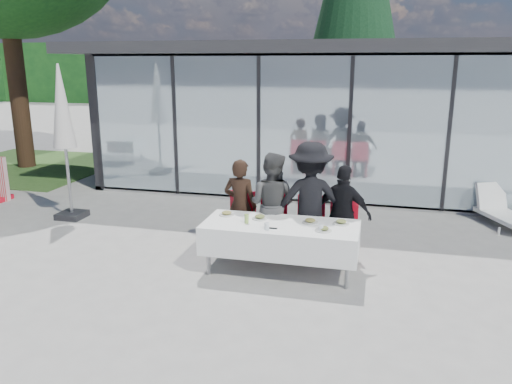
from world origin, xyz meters
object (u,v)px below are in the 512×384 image
folded_eyeglasses (272,228)px  diner_chair_a (241,218)px  dining_table (280,237)px  diner_b (272,204)px  diner_chair_c (310,224)px  diner_a (240,206)px  lounger (503,211)px  juice_bottle (247,219)px  diner_c (310,201)px  plate_a (227,213)px  plate_b (260,217)px  diner_d (343,214)px  plate_extra (323,229)px  diner_chair_d (343,226)px  diner_chair_b (272,221)px  plate_c (310,221)px  market_umbrella (63,117)px  plate_d (341,222)px

folded_eyeglasses → diner_chair_a: bearing=126.3°
dining_table → diner_b: (-0.28, 0.69, 0.30)m
dining_table → diner_chair_c: 0.82m
diner_a → lounger: size_ratio=1.05×
juice_bottle → diner_c: bearing=43.8°
plate_a → plate_b: 0.54m
diner_d → plate_b: diner_d is taller
dining_table → plate_extra: plate_extra is taller
plate_a → dining_table: bearing=-13.1°
diner_c → diner_chair_d: diner_c is taller
dining_table → diner_d: bearing=38.9°
diner_chair_b → plate_c: bearing=-41.2°
plate_c → market_umbrella: bearing=163.8°
dining_table → lounger: 4.93m
folded_eyeglasses → diner_chair_b: bearing=102.0°
plate_b → folded_eyeglasses: plate_b is taller
diner_chair_c → plate_b: bearing=-138.0°
diner_chair_a → lounger: 5.16m
plate_b → market_umbrella: size_ratio=0.08×
diner_a → plate_b: 0.71m
juice_bottle → plate_c: bearing=14.9°
diner_chair_d → diner_c: bearing=-173.1°
plate_a → juice_bottle: bearing=-37.3°
diner_b → diner_chair_b: bearing=-77.9°
plate_b → diner_d: bearing=24.4°
diner_b → plate_a: (-0.60, -0.48, -0.06)m
diner_chair_c → plate_d: size_ratio=4.18×
diner_c → market_umbrella: 5.08m
diner_c → diner_d: bearing=169.0°
diner_b → diner_c: diner_c is taller
diner_chair_c → plate_a: 1.35m
diner_c → plate_a: (-1.21, -0.48, -0.15)m
diner_b → folded_eyeglasses: diner_b is taller
diner_chair_a → diner_d: size_ratio=0.64×
diner_chair_d → plate_d: bearing=-89.3°
diner_chair_a → folded_eyeglasses: bearing=-53.7°
plate_c → plate_b: bearing=180.0°
diner_chair_c → plate_extra: bearing=-71.5°
juice_bottle → folded_eyeglasses: juice_bottle is taller
juice_bottle → diner_chair_a: bearing=110.5°
diner_chair_a → diner_c: diner_c is taller
diner_a → diner_chair_d: size_ratio=1.58×
diner_chair_d → diner_d: bearing=-90.0°
diner_d → folded_eyeglasses: 1.31m
diner_b → plate_extra: diner_b is taller
diner_chair_a → lounger: (4.51, 2.50, -0.28)m
diner_chair_b → plate_d: size_ratio=4.18×
diner_b → diner_d: size_ratio=1.10×
diner_chair_b → lounger: bearing=32.1°
dining_table → juice_bottle: (-0.49, -0.10, 0.28)m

